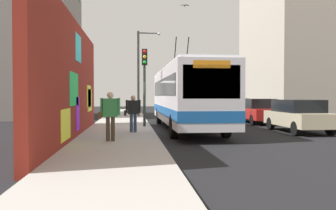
% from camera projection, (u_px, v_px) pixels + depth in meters
% --- Properties ---
extents(ground_plane, '(80.00, 80.00, 0.00)m').
position_uv_depth(ground_plane, '(151.00, 129.00, 18.65)').
color(ground_plane, black).
extents(sidewalk_slab, '(48.00, 3.20, 0.15)m').
position_uv_depth(sidewalk_slab, '(121.00, 128.00, 18.48)').
color(sidewalk_slab, '#ADA8A0').
rests_on(sidewalk_slab, ground_plane).
extents(graffiti_wall, '(13.34, 0.32, 4.73)m').
position_uv_depth(graffiti_wall, '(73.00, 81.00, 13.94)').
color(graffiti_wall, maroon).
rests_on(graffiti_wall, ground_plane).
extents(building_far_left, '(9.01, 7.14, 12.90)m').
position_uv_depth(building_far_left, '(29.00, 38.00, 28.58)').
color(building_far_left, gray).
rests_on(building_far_left, ground_plane).
extents(building_far_right, '(12.66, 9.97, 15.14)m').
position_uv_depth(building_far_right, '(304.00, 40.00, 37.10)').
color(building_far_right, '#B2A899').
rests_on(building_far_right, ground_plane).
extents(city_bus, '(12.06, 2.50, 5.05)m').
position_uv_depth(city_bus, '(186.00, 95.00, 18.61)').
color(city_bus, silver).
rests_on(city_bus, ground_plane).
extents(parked_car_champagne, '(4.28, 1.85, 1.58)m').
position_uv_depth(parked_car_champagne, '(298.00, 115.00, 17.16)').
color(parked_car_champagne, '#C6B793').
rests_on(parked_car_champagne, ground_plane).
extents(parked_car_red, '(4.92, 1.85, 1.58)m').
position_uv_depth(parked_car_red, '(256.00, 110.00, 22.85)').
color(parked_car_red, '#B21E19').
rests_on(parked_car_red, ground_plane).
extents(parked_car_navy, '(4.93, 1.92, 1.58)m').
position_uv_depth(parked_car_navy, '(233.00, 107.00, 28.12)').
color(parked_car_navy, navy).
rests_on(parked_car_navy, ground_plane).
extents(pedestrian_near_wall, '(0.24, 0.77, 1.76)m').
position_uv_depth(pedestrian_near_wall, '(110.00, 112.00, 12.61)').
color(pedestrian_near_wall, '#3F3326').
rests_on(pedestrian_near_wall, sidewalk_slab).
extents(pedestrian_at_curb, '(0.22, 0.74, 1.64)m').
position_uv_depth(pedestrian_at_curb, '(133.00, 111.00, 15.69)').
color(pedestrian_at_curb, '#2D3F59').
rests_on(pedestrian_at_curb, sidewalk_slab).
extents(traffic_light, '(0.49, 0.28, 4.08)m').
position_uv_depth(traffic_light, '(144.00, 74.00, 18.57)').
color(traffic_light, '#2D382D').
rests_on(traffic_light, sidewalk_slab).
extents(street_lamp, '(0.44, 1.88, 6.76)m').
position_uv_depth(street_lamp, '(141.00, 67.00, 28.26)').
color(street_lamp, '#4C4C51').
rests_on(street_lamp, sidewalk_slab).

